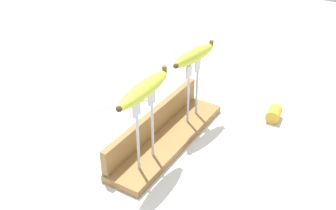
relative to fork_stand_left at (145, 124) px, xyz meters
name	(u,v)px	position (x,y,z in m)	size (l,w,h in m)	color
ground_plane	(168,143)	(0.12, 0.01, -0.13)	(3.00, 3.00, 0.00)	silver
wooden_board	(168,140)	(0.12, 0.01, -0.12)	(0.43, 0.11, 0.02)	olive
board_backstop	(154,121)	(0.12, 0.05, -0.08)	(0.43, 0.02, 0.07)	olive
fork_stand_left	(145,124)	(0.00, 0.00, 0.00)	(0.09, 0.01, 0.19)	#B2B2B7
fork_stand_right	(193,85)	(0.23, 0.00, -0.01)	(0.08, 0.01, 0.18)	#B2B2B7
banana_raised_left	(144,89)	(0.00, 0.00, 0.09)	(0.20, 0.05, 0.04)	#B2C138
banana_raised_right	(194,55)	(0.23, 0.00, 0.08)	(0.17, 0.06, 0.04)	#B2C138
fork_fallen_near	(130,102)	(0.23, 0.22, -0.13)	(0.17, 0.11, 0.01)	#B2B2B7
banana_chunk_near	(274,114)	(0.38, -0.20, -0.11)	(0.06, 0.05, 0.04)	gold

